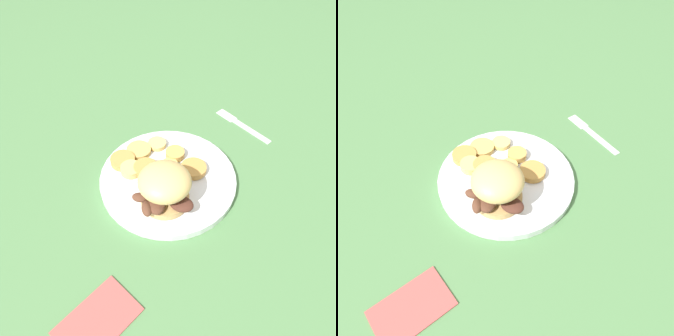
# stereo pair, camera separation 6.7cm
# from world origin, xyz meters

# --- Properties ---
(ground_plane) EXTENTS (4.00, 4.00, 0.00)m
(ground_plane) POSITION_xyz_m (0.00, 0.00, 0.00)
(ground_plane) COLOR #4C7A47
(dinner_plate) EXTENTS (0.29, 0.29, 0.02)m
(dinner_plate) POSITION_xyz_m (0.00, 0.00, 0.01)
(dinner_plate) COLOR white
(dinner_plate) RESTS_ON ground_plane
(sandwich) EXTENTS (0.13, 0.12, 0.08)m
(sandwich) POSITION_xyz_m (-0.04, 0.05, 0.06)
(sandwich) COLOR tan
(sandwich) RESTS_ON dinner_plate
(potato_round_0) EXTENTS (0.04, 0.04, 0.01)m
(potato_round_0) POSITION_xyz_m (0.01, -0.02, 0.02)
(potato_round_0) COLOR tan
(potato_round_0) RESTS_ON dinner_plate
(potato_round_1) EXTENTS (0.05, 0.05, 0.02)m
(potato_round_1) POSITION_xyz_m (0.04, 0.02, 0.03)
(potato_round_1) COLOR #BC8942
(potato_round_1) RESTS_ON dinner_plate
(potato_round_2) EXTENTS (0.04, 0.04, 0.01)m
(potato_round_2) POSITION_xyz_m (0.08, -0.05, 0.02)
(potato_round_2) COLOR #DBB766
(potato_round_2) RESTS_ON dinner_plate
(potato_round_3) EXTENTS (0.06, 0.06, 0.01)m
(potato_round_3) POSITION_xyz_m (-0.03, -0.05, 0.03)
(potato_round_3) COLOR #BC8942
(potato_round_3) RESTS_ON dinner_plate
(potato_round_4) EXTENTS (0.04, 0.04, 0.01)m
(potato_round_4) POSITION_xyz_m (0.03, -0.05, 0.03)
(potato_round_4) COLOR tan
(potato_round_4) RESTS_ON dinner_plate
(potato_round_5) EXTENTS (0.04, 0.04, 0.02)m
(potato_round_5) POSITION_xyz_m (0.07, 0.04, 0.03)
(potato_round_5) COLOR #DBB766
(potato_round_5) RESTS_ON dinner_plate
(potato_round_6) EXTENTS (0.05, 0.05, 0.01)m
(potato_round_6) POSITION_xyz_m (0.10, 0.04, 0.03)
(potato_round_6) COLOR #BC8942
(potato_round_6) RESTS_ON dinner_plate
(potato_round_7) EXTENTS (0.05, 0.05, 0.01)m
(potato_round_7) POSITION_xyz_m (0.10, -0.01, 0.02)
(potato_round_7) COLOR tan
(potato_round_7) RESTS_ON dinner_plate
(fork) EXTENTS (0.17, 0.04, 0.00)m
(fork) POSITION_xyz_m (-0.02, -0.26, 0.00)
(fork) COLOR silver
(fork) RESTS_ON ground_plane
(napkin) EXTENTS (0.08, 0.13, 0.01)m
(napkin) POSITION_xyz_m (-0.11, 0.29, 0.00)
(napkin) COLOR #B24C47
(napkin) RESTS_ON ground_plane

